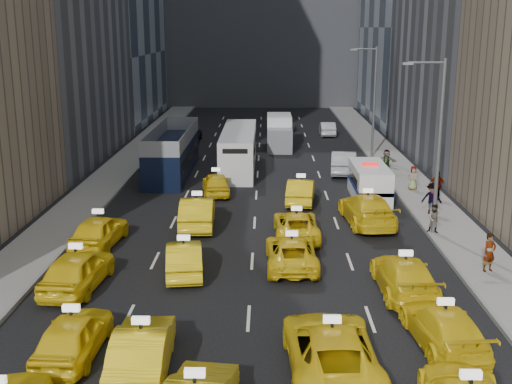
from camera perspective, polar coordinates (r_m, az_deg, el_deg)
ground at (r=22.44m, az=-0.81°, el=-13.36°), size 160.00×160.00×0.00m
sidewalk_west at (r=47.36m, az=-12.69°, el=1.41°), size 3.00×90.00×0.15m
sidewalk_east at (r=47.07m, az=13.02°, el=1.31°), size 3.00×90.00×0.15m
curb_west at (r=47.03m, az=-10.97°, el=1.43°), size 0.15×90.00×0.18m
curb_east at (r=46.79m, az=11.28°, el=1.35°), size 0.15×90.00×0.18m
streetlight_near at (r=33.43m, az=15.79°, el=4.35°), size 2.15×0.22×9.00m
streetlight_far at (r=52.83m, az=10.35°, el=8.19°), size 2.15×0.22×9.00m
taxi_4 at (r=22.20m, az=-15.93°, el=-12.14°), size 1.93×4.42×1.48m
taxi_5 at (r=20.73m, az=-10.08°, el=-13.66°), size 1.88×4.81×1.56m
taxi_6 at (r=20.47m, az=6.70°, el=-13.79°), size 2.96×5.99×1.64m
taxi_7 at (r=22.91m, az=16.34°, el=-11.42°), size 2.41×4.97×1.39m
taxi_8 at (r=27.47m, az=-15.60°, el=-6.68°), size 2.35×4.94×1.63m
taxi_9 at (r=28.25m, az=-6.40°, el=-5.85°), size 2.05×4.48×1.42m
taxi_10 at (r=28.93m, az=3.17°, el=-5.37°), size 2.32×4.87×1.34m
taxi_11 at (r=26.71m, az=13.06°, el=-7.27°), size 2.20×5.22×1.51m
taxi_12 at (r=32.45m, az=-13.77°, el=-3.36°), size 2.30×4.72×1.55m
taxi_13 at (r=34.61m, az=-5.23°, el=-1.79°), size 2.00×5.10×1.65m
taxi_14 at (r=32.84m, az=3.60°, el=-2.95°), size 2.30×4.83×1.33m
taxi_15 at (r=35.48m, az=9.85°, el=-1.53°), size 2.83×5.93×1.67m
taxi_16 at (r=41.30m, az=-3.57°, el=0.75°), size 2.19×4.35×1.42m
taxi_17 at (r=39.35m, az=4.00°, el=0.10°), size 2.05×4.65×1.48m
nypd_van at (r=40.67m, az=10.05°, el=0.82°), size 2.80×5.60×2.30m
double_decker at (r=47.34m, az=-7.44°, el=3.60°), size 3.17×11.63×3.35m
city_bus at (r=48.59m, az=-1.54°, el=3.78°), size 2.55×11.59×2.99m
box_truck at (r=57.18m, az=2.08°, el=5.30°), size 2.68×6.39×2.84m
misc_car_0 at (r=47.71m, az=7.79°, el=2.66°), size 2.33×5.21×1.66m
misc_car_1 at (r=60.74m, az=-6.05°, el=5.10°), size 2.38×4.99×1.38m
misc_car_2 at (r=68.15m, az=2.43°, el=6.24°), size 2.50×5.35×1.51m
misc_car_3 at (r=65.92m, az=-2.04°, el=5.88°), size 2.00×4.05×1.33m
misc_car_4 at (r=64.49m, az=6.36°, el=5.62°), size 1.47×4.12×1.35m
pedestrian_0 at (r=29.65m, az=20.04°, el=-5.07°), size 0.73×0.61×1.72m
pedestrian_1 at (r=34.28m, az=15.61°, el=-2.28°), size 0.83×0.62×1.53m
pedestrian_2 at (r=37.67m, az=15.36°, el=-0.56°), size 1.25×0.77×1.80m
pedestrian_3 at (r=40.91m, az=15.78°, el=0.57°), size 1.13×0.74×1.78m
pedestrian_4 at (r=42.99m, az=13.79°, el=1.22°), size 0.78×0.43×1.58m
pedestrian_5 at (r=47.57m, az=11.50°, el=2.69°), size 1.66×1.04×1.73m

